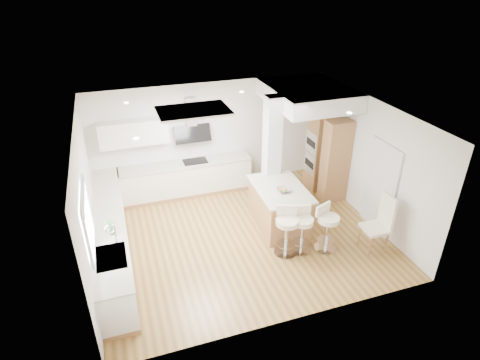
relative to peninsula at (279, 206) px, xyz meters
name	(u,v)px	position (x,y,z in m)	size (l,w,h in m)	color
ground	(242,236)	(-0.94, -0.15, -0.49)	(6.00, 6.00, 0.00)	#A1783C
ceiling	(242,236)	(-0.94, -0.15, -0.49)	(6.00, 5.00, 0.02)	white
wall_back	(211,136)	(-0.94, 2.35, 0.91)	(6.00, 0.04, 2.80)	silver
wall_left	(87,205)	(-3.94, -0.15, 0.91)	(0.04, 5.00, 2.80)	silver
wall_right	(368,160)	(2.06, -0.15, 0.91)	(0.04, 5.00, 2.80)	silver
skylight	(194,111)	(-1.73, 0.45, 2.28)	(4.10, 2.10, 0.06)	silver
window_left	(87,217)	(-3.90, -1.05, 1.20)	(0.06, 1.28, 1.07)	silver
doorway_right	(380,188)	(2.03, -0.75, 0.51)	(0.05, 1.00, 2.10)	#4C433C
counter_left	(111,237)	(-3.64, 0.08, -0.03)	(0.63, 4.50, 1.35)	#AD7B4A
counter_back	(179,171)	(-1.86, 2.07, 0.20)	(3.62, 0.63, 2.50)	#AD7B4A
pillar	(272,155)	(0.11, 0.80, 0.91)	(0.35, 0.35, 2.80)	silver
soffit	(308,95)	(1.16, 1.25, 2.11)	(1.78, 2.20, 0.40)	white
oven_column	(326,155)	(1.73, 1.08, 0.56)	(0.63, 1.21, 2.10)	#AD7B4A
peninsula	(279,206)	(0.00, 0.00, 0.00)	(1.11, 1.64, 1.05)	#AD7B4A
bar_stool_a	(287,229)	(-0.27, -0.98, 0.10)	(0.61, 0.61, 1.06)	silver
bar_stool_b	(302,228)	(0.06, -1.00, 0.08)	(0.54, 0.54, 1.01)	silver
bar_stool_c	(327,226)	(0.57, -1.12, 0.09)	(0.60, 0.60, 1.03)	silver
dining_chair	(381,221)	(1.62, -1.44, 0.18)	(0.50, 0.50, 1.26)	#F2E2C5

